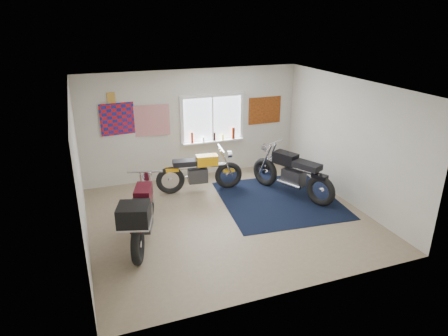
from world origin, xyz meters
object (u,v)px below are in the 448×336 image
object	(u,v)px
yellow_triumph	(199,173)
black_chrome_bike	(292,174)
navy_rug	(279,200)
maroon_tourer	(141,215)

from	to	relation	value
yellow_triumph	black_chrome_bike	world-z (taller)	black_chrome_bike
navy_rug	yellow_triumph	world-z (taller)	yellow_triumph
navy_rug	yellow_triumph	size ratio (longest dim) A/B	1.27
navy_rug	yellow_triumph	bearing A→B (deg)	144.07
yellow_triumph	maroon_tourer	size ratio (longest dim) A/B	0.92
navy_rug	black_chrome_bike	distance (m)	0.65
black_chrome_bike	maroon_tourer	size ratio (longest dim) A/B	0.95
yellow_triumph	maroon_tourer	xyz separation A→B (m)	(-1.65, -1.88, 0.14)
maroon_tourer	black_chrome_bike	bearing A→B (deg)	-58.25
navy_rug	maroon_tourer	distance (m)	3.32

